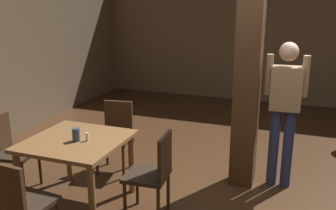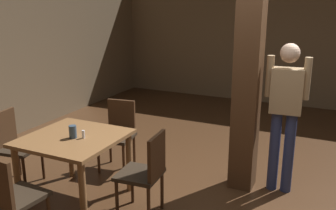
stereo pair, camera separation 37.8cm
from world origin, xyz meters
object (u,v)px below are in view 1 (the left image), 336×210
at_px(chair_east, 154,171).
at_px(chair_west, 10,149).
at_px(chair_south, 20,202).
at_px(dining_table, 77,150).
at_px(salt_shaker, 87,137).
at_px(standing_person, 284,105).
at_px(napkin_cup, 76,135).
at_px(chair_north, 116,133).

distance_m(chair_east, chair_west, 1.78).
distance_m(chair_east, chair_south, 1.27).
distance_m(dining_table, chair_east, 0.87).
height_order(dining_table, salt_shaker, salt_shaker).
xyz_separation_m(dining_table, salt_shaker, (0.13, 0.00, 0.16)).
relative_size(dining_table, standing_person, 0.58).
bearing_deg(dining_table, chair_west, 179.82).
bearing_deg(chair_west, standing_person, 22.06).
height_order(chair_south, standing_person, standing_person).
bearing_deg(napkin_cup, standing_person, 31.88).
relative_size(dining_table, chair_east, 1.11).
bearing_deg(napkin_cup, chair_north, 93.47).
relative_size(chair_east, chair_south, 1.00).
bearing_deg(chair_south, napkin_cup, 89.45).
bearing_deg(salt_shaker, chair_north, 100.11).
bearing_deg(chair_north, standing_person, 7.64).
relative_size(napkin_cup, standing_person, 0.08).
height_order(chair_south, napkin_cup, chair_south).
relative_size(dining_table, chair_north, 1.11).
bearing_deg(napkin_cup, chair_west, 177.39).
relative_size(dining_table, chair_west, 1.11).
bearing_deg(chair_east, salt_shaker, -176.62).
distance_m(chair_west, chair_south, 1.31).
bearing_deg(standing_person, chair_south, -133.46).
height_order(chair_north, standing_person, standing_person).
xyz_separation_m(chair_north, standing_person, (2.03, 0.27, 0.50)).
bearing_deg(salt_shaker, dining_table, -179.92).
distance_m(chair_east, napkin_cup, 0.89).
xyz_separation_m(dining_table, chair_north, (-0.03, 0.92, -0.12)).
distance_m(dining_table, napkin_cup, 0.19).
xyz_separation_m(chair_north, salt_shaker, (0.16, -0.92, 0.29)).
bearing_deg(chair_north, dining_table, -88.23).
distance_m(dining_table, chair_west, 0.93).
height_order(chair_south, salt_shaker, chair_south).
bearing_deg(standing_person, chair_east, -134.92).
distance_m(dining_table, standing_person, 2.36).
bearing_deg(chair_north, napkin_cup, -86.53).
bearing_deg(chair_east, chair_south, -131.59).
xyz_separation_m(dining_table, chair_west, (-0.92, 0.00, -0.12)).
bearing_deg(chair_south, chair_west, 136.01).
height_order(dining_table, chair_north, chair_north).
distance_m(chair_north, salt_shaker, 0.97).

